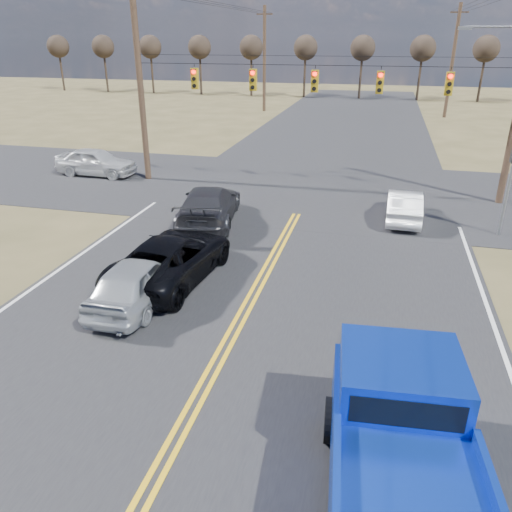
% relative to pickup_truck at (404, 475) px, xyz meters
% --- Properties ---
extents(ground, '(160.00, 160.00, 0.00)m').
position_rel_pickup_truck_xyz_m(ground, '(-4.17, 0.76, -1.12)').
color(ground, brown).
rests_on(ground, ground).
extents(road_main, '(14.00, 120.00, 0.02)m').
position_rel_pickup_truck_xyz_m(road_main, '(-4.17, 10.76, -1.12)').
color(road_main, '#28282B').
rests_on(road_main, ground).
extents(road_cross, '(120.00, 12.00, 0.02)m').
position_rel_pickup_truck_xyz_m(road_cross, '(-4.17, 18.76, -1.12)').
color(road_cross, '#28282B').
rests_on(road_cross, ground).
extents(signal_gantry, '(19.60, 4.83, 10.00)m').
position_rel_pickup_truck_xyz_m(signal_gantry, '(-3.67, 18.55, 3.95)').
color(signal_gantry, '#473323').
rests_on(signal_gantry, ground).
extents(utility_poles, '(19.60, 58.32, 10.00)m').
position_rel_pickup_truck_xyz_m(utility_poles, '(-4.17, 17.76, 4.11)').
color(utility_poles, '#473323').
rests_on(utility_poles, ground).
extents(treeline, '(87.00, 117.80, 7.40)m').
position_rel_pickup_truck_xyz_m(treeline, '(-4.17, 27.72, 4.59)').
color(treeline, '#33261C').
rests_on(treeline, ground).
extents(pickup_truck, '(2.87, 6.29, 2.30)m').
position_rel_pickup_truck_xyz_m(pickup_truck, '(0.00, 0.00, 0.00)').
color(pickup_truck, black).
rests_on(pickup_truck, ground).
extents(silver_suv, '(1.75, 4.22, 1.43)m').
position_rel_pickup_truck_xyz_m(silver_suv, '(-7.35, 5.77, -0.40)').
color(silver_suv, '#B5BABE').
rests_on(silver_suv, ground).
extents(black_suv, '(2.92, 5.49, 1.47)m').
position_rel_pickup_truck_xyz_m(black_suv, '(-7.01, 7.53, -0.38)').
color(black_suv, black).
rests_on(black_suv, ground).
extents(white_car_queue, '(1.44, 3.99, 1.31)m').
position_rel_pickup_truck_xyz_m(white_car_queue, '(0.36, 15.19, -0.46)').
color(white_car_queue, silver).
rests_on(white_car_queue, ground).
extents(dgrey_car_queue, '(3.02, 5.63, 1.55)m').
position_rel_pickup_truck_xyz_m(dgrey_car_queue, '(-7.58, 12.85, -0.34)').
color(dgrey_car_queue, '#2F2F33').
rests_on(dgrey_car_queue, ground).
extents(cross_car_west, '(1.94, 4.55, 1.53)m').
position_rel_pickup_truck_xyz_m(cross_car_west, '(-16.32, 18.77, -0.35)').
color(cross_car_west, silver).
rests_on(cross_car_west, ground).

